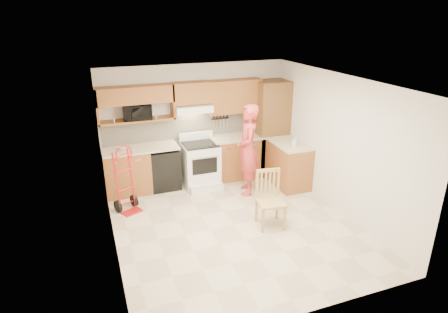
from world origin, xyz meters
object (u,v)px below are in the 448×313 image
hand_truck (127,182)px  dining_chair (271,200)px  microwave (137,112)px  range (201,161)px  person (248,150)px

hand_truck → dining_chair: hand_truck is taller
microwave → range: 1.66m
range → dining_chair: (0.61, -2.01, -0.05)m
range → dining_chair: size_ratio=1.09×
microwave → person: size_ratio=0.30×
range → hand_truck: (-1.61, -0.61, 0.04)m
hand_truck → person: bearing=-24.4°
person → hand_truck: 2.41m
person → dining_chair: bearing=11.4°
range → hand_truck: 1.72m
dining_chair → range: bearing=115.2°
microwave → dining_chair: 3.16m
range → hand_truck: bearing=-159.1°
microwave → person: (1.97, -0.97, -0.72)m
range → dining_chair: range is taller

